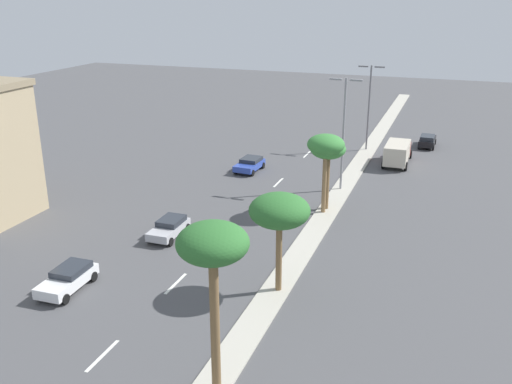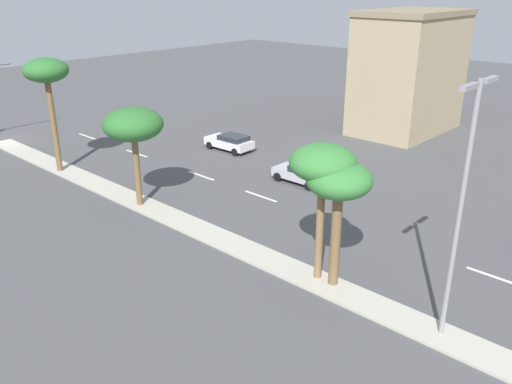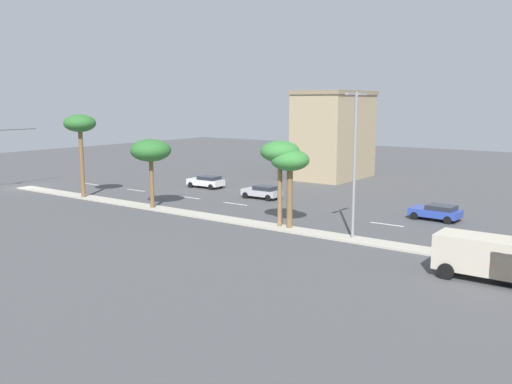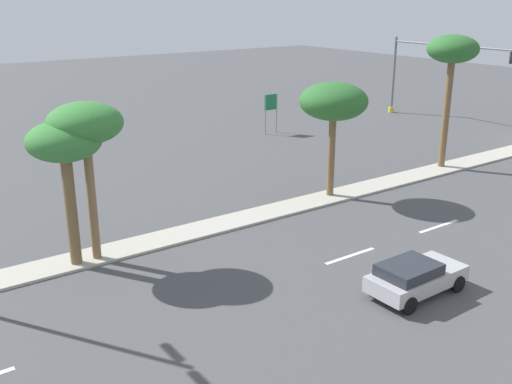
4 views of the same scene
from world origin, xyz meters
The scene contains 14 objects.
ground_plane centered at (0.00, 36.76, 0.00)m, with size 160.00×160.00×0.00m, color #4C4C4F.
lane_stripe_mid centered at (-6.20, 4.00, 0.01)m, with size 0.20×2.80×0.01m, color silver.
lane_stripe_right centered at (-6.20, 11.65, 0.01)m, with size 0.20×2.80×0.01m, color silver.
lane_stripe_near centered at (-6.20, 19.61, 0.01)m, with size 0.20×2.80×0.01m, color silver.
lane_stripe_left centered at (-6.20, 25.52, 0.01)m, with size 0.20×2.80×0.01m, color silver.
lane_stripe_rear centered at (-6.20, 40.81, 0.01)m, with size 0.20×2.80×0.01m, color silver.
commercial_building centered at (-27.81, 24.40, 5.49)m, with size 11.00×6.89×10.95m.
palm_tree_right centered at (0.33, 11.16, 7.24)m, with size 3.13×3.13×8.26m.
palm_tree_center centered at (0.18, 20.94, 5.25)m, with size 3.64×3.64×6.21m.
palm_tree_rear centered at (-0.28, 34.53, 5.75)m, with size 3.01×3.01×6.60m.
palm_tree_trailing centered at (-0.29, 35.41, 5.10)m, with size 2.92×2.92×5.98m.
street_lamp_mid centered at (-0.14, 40.80, 6.06)m, with size 2.90×0.24×10.18m.
sedan_silver_inboard centered at (-10.04, 25.98, 0.72)m, with size 1.95×3.96×1.33m.
sedan_white_front centered at (-12.10, 16.74, 0.74)m, with size 2.08×4.25×1.37m.
Camera 2 is at (17.97, 47.25, 13.33)m, focal length 37.11 mm.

